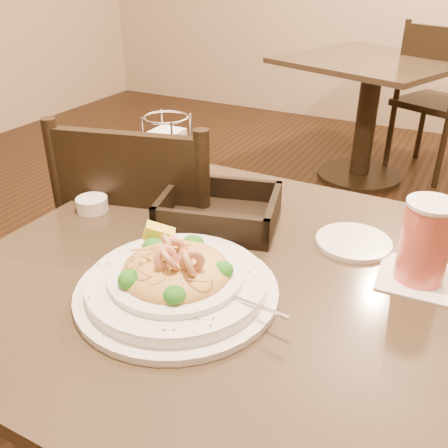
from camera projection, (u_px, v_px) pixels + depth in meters
The scene contains 10 objects.
main_table at pixel (220, 357), 1.06m from camera, with size 0.90×0.90×0.73m.
background_table at pixel (369, 99), 2.96m from camera, with size 1.15×1.15×0.73m.
dining_chair_near at pixel (155, 260), 1.41m from camera, with size 0.51×0.51×0.93m.
dining_chair_far at pixel (435, 97), 3.02m from camera, with size 0.55×0.55×0.93m.
pasta_bowl at pixel (176, 279), 0.85m from camera, with size 0.39×0.35×0.11m.
drink_glass at pixel (425, 242), 0.87m from camera, with size 0.14×0.14×0.16m.
bread_basket at pixel (220, 213), 1.09m from camera, with size 0.29×0.26×0.07m.
napkin_caddy at pixel (168, 155), 1.26m from camera, with size 0.11×0.11×0.18m.
side_plate at pixel (353, 242), 1.02m from camera, with size 0.15×0.15×0.01m, color white.
butter_ramekin at pixel (92, 204), 1.15m from camera, with size 0.07×0.07×0.03m, color white.
Camera 1 is at (0.38, -0.70, 1.25)m, focal length 40.00 mm.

